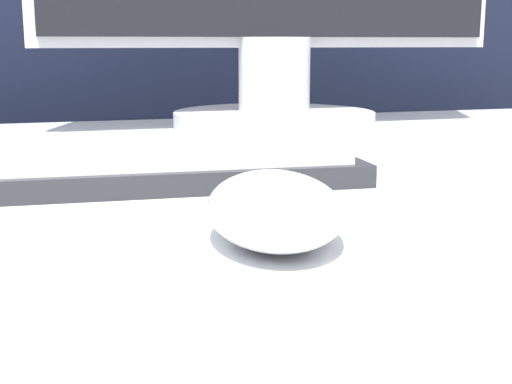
% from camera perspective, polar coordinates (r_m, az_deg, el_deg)
% --- Properties ---
extents(partition_panel, '(5.00, 0.03, 1.09)m').
position_cam_1_polar(partition_panel, '(1.12, -12.34, -3.19)').
color(partition_panel, black).
rests_on(partition_panel, ground_plane).
extents(computer_mouse_near, '(0.09, 0.12, 0.04)m').
position_cam_1_polar(computer_mouse_near, '(0.36, 1.50, -1.33)').
color(computer_mouse_near, white).
rests_on(computer_mouse_near, desk).
extents(keyboard, '(0.45, 0.16, 0.02)m').
position_cam_1_polar(keyboard, '(0.54, -15.85, 1.86)').
color(keyboard, '#28282D').
rests_on(keyboard, desk).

